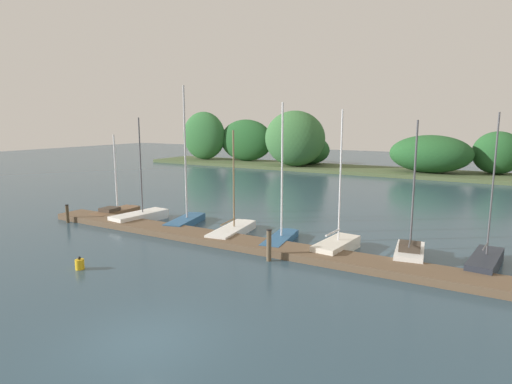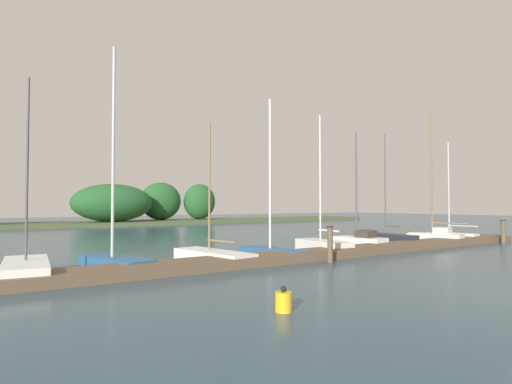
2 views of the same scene
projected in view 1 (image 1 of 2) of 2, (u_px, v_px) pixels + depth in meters
The scene contains 14 objects.
ground at pixel (145, 342), 12.36m from camera, with size 160.00×160.00×0.00m, color #2D4756.
dock_pier at pixel (290, 251), 20.40m from camera, with size 32.08×1.80×0.35m.
far_shore at pixel (336, 149), 54.42m from camera, with size 75.21×8.58×7.50m.
sailboat_0 at pixel (116, 211), 28.89m from camera, with size 1.52×3.83×5.34m.
sailboat_1 at pixel (142, 216), 27.05m from camera, with size 1.70×4.02×6.44m.
sailboat_2 at pixel (186, 218), 26.24m from camera, with size 1.92×3.95×8.28m.
sailboat_3 at pixel (233, 230), 23.91m from camera, with size 1.79×4.47×5.76m.
sailboat_4 at pixel (281, 237), 22.29m from camera, with size 1.58×3.90×7.15m.
sailboat_5 at pixel (337, 245), 20.75m from camera, with size 1.45×3.46×6.78m.
sailboat_6 at pixel (410, 252), 19.55m from camera, with size 1.58×3.09×6.29m.
sailboat_7 at pixel (486, 261), 18.48m from camera, with size 1.38×3.86×6.61m.
mooring_piling_0 at pixel (67, 214), 26.65m from camera, with size 0.22×0.22×1.14m.
mooring_piling_1 at pixel (269, 245), 19.39m from camera, with size 0.25×0.25×1.46m.
channel_buoy_0 at pixel (80, 264), 18.38m from camera, with size 0.37×0.37×0.56m.
Camera 1 is at (8.53, -8.31, 6.29)m, focal length 30.30 mm.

